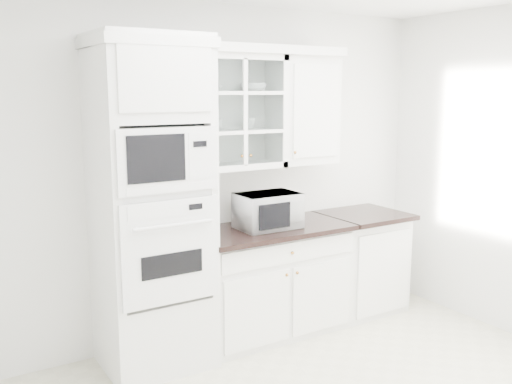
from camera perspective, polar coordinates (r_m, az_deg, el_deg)
room_shell at (r=3.58m, az=6.62°, el=6.23°), size 4.00×3.50×2.70m
oven_column at (r=4.15m, az=-10.37°, el=-1.43°), size 0.76×0.68×2.40m
base_cabinet_run at (r=4.82m, az=1.38°, el=-8.71°), size 1.32×0.67×0.92m
extra_base_cabinet at (r=5.41m, az=10.37°, el=-6.78°), size 0.72×0.67×0.92m
upper_cabinet_glass at (r=4.55m, az=-2.16°, el=7.99°), size 0.80×0.33×0.90m
upper_cabinet_solid at (r=4.92m, az=4.77°, el=8.12°), size 0.55×0.33×0.90m
crown_molding at (r=4.49m, az=-3.24°, el=14.15°), size 2.14×0.38×0.07m
countertop_microwave at (r=4.61m, az=1.10°, el=-1.84°), size 0.50×0.42×0.29m
bowl_a at (r=4.44m, az=-4.80°, el=10.30°), size 0.22×0.22×0.05m
bowl_b at (r=4.63m, az=-0.30°, el=10.43°), size 0.23×0.23×0.07m
cup_a at (r=4.49m, az=-4.17°, el=6.74°), size 0.12×0.12×0.09m
cup_b at (r=4.63m, az=-0.70°, el=6.86°), size 0.11×0.11×0.09m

